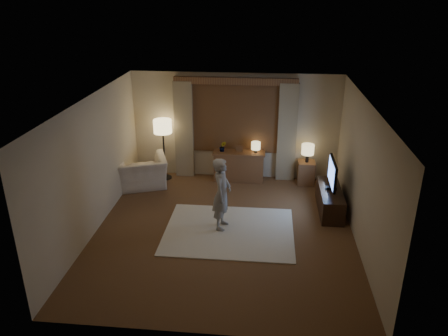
# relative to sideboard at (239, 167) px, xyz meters

# --- Properties ---
(room) EXTENTS (5.04, 5.54, 2.64)m
(room) POSITION_rel_sideboard_xyz_m (-0.12, -2.00, 0.98)
(room) COLOR brown
(room) RESTS_ON ground
(rug) EXTENTS (2.50, 2.00, 0.02)m
(rug) POSITION_rel_sideboard_xyz_m (-0.02, -2.49, -0.34)
(rug) COLOR beige
(rug) RESTS_ON floor
(sideboard) EXTENTS (1.20, 0.40, 0.70)m
(sideboard) POSITION_rel_sideboard_xyz_m (0.00, 0.00, 0.00)
(sideboard) COLOR brown
(sideboard) RESTS_ON floor
(picture_frame) EXTENTS (0.16, 0.02, 0.20)m
(picture_frame) POSITION_rel_sideboard_xyz_m (0.00, 0.00, 0.45)
(picture_frame) COLOR brown
(picture_frame) RESTS_ON sideboard
(plant) EXTENTS (0.17, 0.13, 0.30)m
(plant) POSITION_rel_sideboard_xyz_m (-0.40, 0.00, 0.50)
(plant) COLOR #999999
(plant) RESTS_ON sideboard
(table_lamp_sideboard) EXTENTS (0.22, 0.22, 0.30)m
(table_lamp_sideboard) POSITION_rel_sideboard_xyz_m (0.40, 0.00, 0.55)
(table_lamp_sideboard) COLOR black
(table_lamp_sideboard) RESTS_ON sideboard
(floor_lamp) EXTENTS (0.44, 0.44, 1.51)m
(floor_lamp) POSITION_rel_sideboard_xyz_m (-1.84, -0.08, 0.92)
(floor_lamp) COLOR black
(floor_lamp) RESTS_ON floor
(armchair) EXTENTS (1.40, 1.32, 0.73)m
(armchair) POSITION_rel_sideboard_xyz_m (-2.27, -0.60, 0.02)
(armchair) COLOR beige
(armchair) RESTS_ON floor
(side_table) EXTENTS (0.40, 0.40, 0.56)m
(side_table) POSITION_rel_sideboard_xyz_m (1.63, -0.05, -0.07)
(side_table) COLOR brown
(side_table) RESTS_ON floor
(table_lamp_side) EXTENTS (0.30, 0.30, 0.44)m
(table_lamp_side) POSITION_rel_sideboard_xyz_m (1.63, -0.05, 0.52)
(table_lamp_side) COLOR black
(table_lamp_side) RESTS_ON side_table
(tv_stand) EXTENTS (0.45, 1.40, 0.50)m
(tv_stand) POSITION_rel_sideboard_xyz_m (2.03, -1.42, -0.10)
(tv_stand) COLOR black
(tv_stand) RESTS_ON floor
(tv) EXTENTS (0.22, 0.90, 0.65)m
(tv) POSITION_rel_sideboard_xyz_m (2.03, -1.42, 0.51)
(tv) COLOR black
(tv) RESTS_ON tv_stand
(person) EXTENTS (0.42, 0.57, 1.46)m
(person) POSITION_rel_sideboard_xyz_m (-0.17, -2.36, 0.40)
(person) COLOR #A6A099
(person) RESTS_ON rug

